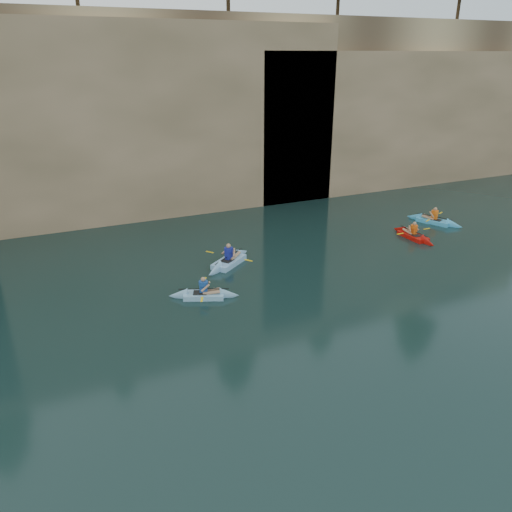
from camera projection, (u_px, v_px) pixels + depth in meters
name	position (u px, v px, depth m)	size (l,w,h in m)	color
ground	(304.00, 501.00, 11.13)	(160.00, 160.00, 0.00)	black
cliff	(92.00, 105.00, 34.22)	(70.00, 16.00, 12.00)	tan
cliff_slab_center	(146.00, 120.00, 28.84)	(24.00, 2.40, 11.40)	tan
cliff_slab_east	(417.00, 117.00, 36.75)	(26.00, 2.40, 9.84)	tan
sea_cave_center	(47.00, 203.00, 27.55)	(3.50, 1.00, 3.20)	black
sea_cave_east	(274.00, 169.00, 32.63)	(5.00, 1.00, 4.50)	black
kayaker_ltblue_near	(204.00, 294.00, 20.35)	(2.93, 2.11, 1.14)	#87BDE3
kayaker_red_far	(413.00, 236.00, 26.94)	(2.27, 3.13, 1.14)	red
kayaker_ltblue_mid	(229.00, 261.00, 23.55)	(3.21, 2.68, 1.31)	#92C7F5
kayaker_blue_east	(434.00, 221.00, 29.33)	(2.16, 3.35, 1.19)	#46B7EF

